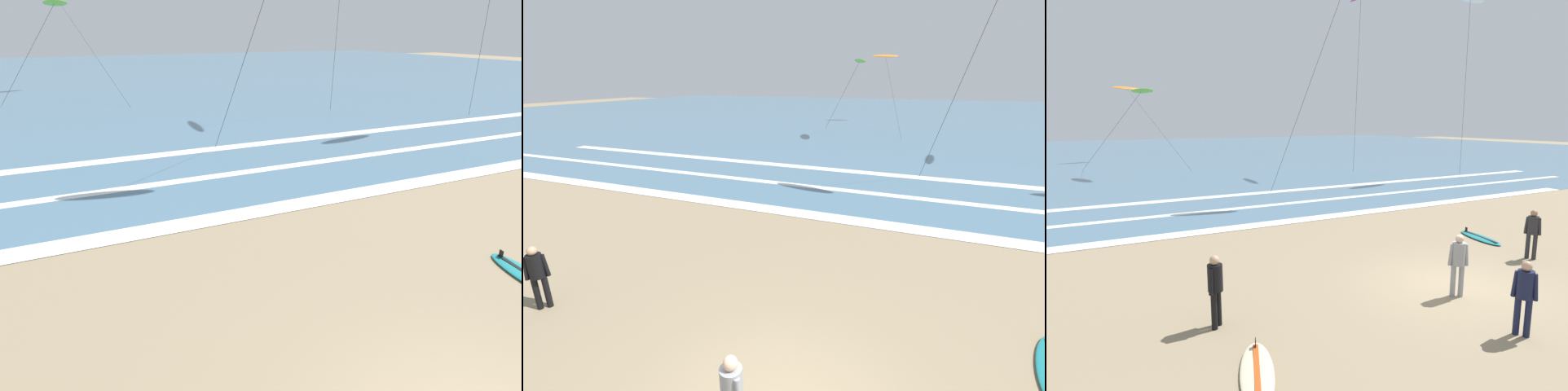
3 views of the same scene
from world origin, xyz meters
The scene contains 7 objects.
ocean_surface centered at (0.00, 53.28, 0.01)m, with size 140.00×90.00×0.01m, color slate.
wave_foam_shoreline centered at (-1.78, 8.68, 0.01)m, with size 40.13×0.87×0.01m, color white.
wave_foam_mid_break centered at (-1.07, 12.39, 0.01)m, with size 51.29×0.53×0.01m, color white.
wave_foam_outer_break centered at (0.83, 16.18, 0.01)m, with size 49.15×0.79×0.01m, color white.
surfer_left_far centered at (-6.23, 0.69, 0.96)m, with size 0.41×0.43×1.60m.
kite_lime_low_near centered at (-3.91, 27.90, 6.58)m, with size 5.43×8.44×6.83m.
kite_orange_high_left centered at (-3.45, 42.74, 7.76)m, with size 5.11×14.39×8.04m.
Camera 2 is at (1.63, -3.82, 5.16)m, focal length 24.14 mm.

